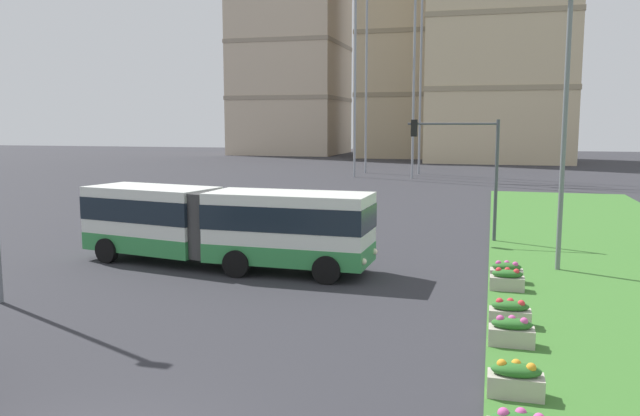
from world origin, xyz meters
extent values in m
cube|color=silver|center=(-1.05, 13.62, 1.73)|extent=(6.07, 2.68, 2.55)
cube|color=#338C47|center=(-1.05, 13.62, 0.80)|extent=(6.09, 2.70, 0.70)
cube|color=#19232D|center=(-1.05, 13.62, 2.15)|extent=(6.11, 2.72, 0.90)
cube|color=silver|center=(-7.10, 14.31, 1.73)|extent=(5.58, 3.44, 2.55)
cube|color=#338C47|center=(-7.10, 14.31, 0.80)|extent=(5.60, 3.47, 0.70)
cube|color=#19232D|center=(-7.10, 14.31, 2.15)|extent=(5.63, 3.49, 0.90)
cylinder|color=#383838|center=(-4.05, 13.72, 1.72)|extent=(2.40, 2.40, 2.45)
cylinder|color=black|center=(0.78, 14.82, 0.50)|extent=(1.01, 0.31, 1.00)
cylinder|color=black|center=(0.71, 12.32, 0.50)|extent=(1.01, 0.31, 1.00)
cylinder|color=black|center=(-2.62, 14.92, 0.50)|extent=(1.01, 0.31, 1.00)
cylinder|color=black|center=(-2.69, 12.42, 0.50)|extent=(1.01, 0.31, 1.00)
cylinder|color=black|center=(-8.13, 15.78, 0.50)|extent=(1.03, 0.47, 1.00)
cylinder|color=black|center=(-8.61, 13.33, 0.50)|extent=(1.03, 0.47, 1.00)
sphere|color=#F9EFC6|center=(1.99, 14.43, 0.80)|extent=(0.24, 0.24, 0.24)
sphere|color=#F9EFC6|center=(1.94, 12.63, 0.80)|extent=(0.24, 0.24, 0.24)
cube|color=maroon|center=(-6.00, 19.14, 0.58)|extent=(4.57, 2.26, 0.80)
cube|color=black|center=(-6.15, 19.15, 1.28)|extent=(2.54, 1.93, 0.60)
cylinder|color=black|center=(-4.41, 19.87, 0.32)|extent=(0.66, 0.29, 0.64)
cylinder|color=black|center=(-4.61, 18.08, 0.32)|extent=(0.66, 0.29, 0.64)
cylinder|color=black|center=(-7.39, 20.19, 0.32)|extent=(0.66, 0.29, 0.64)
cylinder|color=black|center=(-7.59, 18.40, 0.32)|extent=(0.66, 0.29, 0.64)
sphere|color=#D14C99|center=(6.43, 2.00, 0.72)|extent=(0.20, 0.20, 0.20)
sphere|color=#D14C99|center=(6.71, 2.08, 0.72)|extent=(0.20, 0.20, 0.20)
cube|color=#B7AD9E|center=(6.71, 4.28, 0.30)|extent=(1.10, 0.56, 0.44)
ellipsoid|color=#2D6B28|center=(6.71, 4.28, 0.62)|extent=(0.99, 0.50, 0.28)
sphere|color=orange|center=(6.43, 4.28, 0.72)|extent=(0.20, 0.20, 0.20)
sphere|color=orange|center=(6.71, 4.36, 0.72)|extent=(0.20, 0.20, 0.20)
sphere|color=orange|center=(6.99, 4.22, 0.72)|extent=(0.20, 0.20, 0.20)
cube|color=#B7AD9E|center=(6.71, 7.37, 0.30)|extent=(1.10, 0.56, 0.44)
ellipsoid|color=#2D6B28|center=(6.71, 7.37, 0.62)|extent=(0.99, 0.50, 0.28)
sphere|color=#D14C99|center=(6.43, 7.37, 0.72)|extent=(0.20, 0.20, 0.20)
sphere|color=#D14C99|center=(6.71, 7.45, 0.72)|extent=(0.20, 0.20, 0.20)
sphere|color=#D14C99|center=(6.99, 7.31, 0.72)|extent=(0.20, 0.20, 0.20)
cube|color=#B7AD9E|center=(6.71, 8.99, 0.30)|extent=(1.10, 0.56, 0.44)
ellipsoid|color=#2D6B28|center=(6.71, 8.99, 0.62)|extent=(0.99, 0.50, 0.28)
sphere|color=red|center=(6.43, 8.99, 0.72)|extent=(0.20, 0.20, 0.20)
sphere|color=red|center=(6.71, 9.07, 0.72)|extent=(0.20, 0.20, 0.20)
sphere|color=red|center=(6.99, 8.93, 0.72)|extent=(0.20, 0.20, 0.20)
cube|color=#B7AD9E|center=(6.71, 12.84, 0.30)|extent=(1.10, 0.56, 0.44)
ellipsoid|color=#2D6B28|center=(6.71, 12.84, 0.62)|extent=(0.99, 0.50, 0.28)
sphere|color=red|center=(6.43, 12.84, 0.72)|extent=(0.20, 0.20, 0.20)
sphere|color=red|center=(6.71, 12.92, 0.72)|extent=(0.20, 0.20, 0.20)
sphere|color=red|center=(6.99, 12.78, 0.72)|extent=(0.20, 0.20, 0.20)
cube|color=#B7AD9E|center=(6.71, 13.95, 0.30)|extent=(1.10, 0.56, 0.44)
ellipsoid|color=#2D6B28|center=(6.71, 13.95, 0.62)|extent=(0.99, 0.50, 0.28)
sphere|color=#D14C99|center=(6.43, 13.95, 0.72)|extent=(0.20, 0.20, 0.20)
sphere|color=#D14C99|center=(6.71, 14.03, 0.72)|extent=(0.20, 0.20, 0.20)
sphere|color=#D14C99|center=(6.99, 13.89, 0.72)|extent=(0.20, 0.20, 0.20)
cylinder|color=#474C51|center=(6.31, 22.00, 2.85)|extent=(0.16, 0.16, 5.71)
cylinder|color=#474C51|center=(4.25, 22.00, 5.51)|extent=(4.13, 0.10, 0.10)
cube|color=black|center=(2.48, 22.00, 5.31)|extent=(0.28, 0.28, 0.80)
sphere|color=red|center=(2.48, 22.00, 5.56)|extent=(0.16, 0.16, 0.16)
sphere|color=yellow|center=(2.48, 22.00, 5.30)|extent=(0.16, 0.16, 0.16)
sphere|color=green|center=(2.48, 22.00, 5.04)|extent=(0.16, 0.16, 0.16)
cylinder|color=slate|center=(8.61, 16.44, 4.98)|extent=(0.18, 0.18, 9.96)
cube|color=#C6B299|center=(-30.00, 104.80, 24.09)|extent=(18.55, 18.73, 48.19)
cube|color=gray|center=(-30.00, 104.80, 9.99)|extent=(18.75, 18.93, 0.70)
cube|color=gray|center=(-30.00, 104.80, 19.62)|extent=(18.75, 18.93, 0.70)
cube|color=tan|center=(-4.78, 98.68, 24.30)|extent=(21.44, 14.16, 48.59)
cube|color=#85765B|center=(-4.78, 98.68, 10.07)|extent=(21.64, 14.36, 0.70)
cube|color=#85765B|center=(-4.78, 98.68, 19.79)|extent=(21.64, 14.36, 0.70)
cube|color=#9C8D6E|center=(6.79, 88.19, 10.27)|extent=(20.37, 14.65, 0.70)
cube|color=#9C8D6E|center=(6.79, 88.19, 20.20)|extent=(20.37, 14.65, 0.70)
cylinder|color=gray|center=(-1.72, 62.32, 14.97)|extent=(0.24, 0.24, 29.95)
cylinder|color=gray|center=(-7.72, 62.32, 14.97)|extent=(0.24, 0.24, 29.95)
cylinder|color=gray|center=(-1.72, 56.32, 14.97)|extent=(0.24, 0.24, 29.95)
cylinder|color=gray|center=(-7.72, 56.32, 14.97)|extent=(0.24, 0.24, 29.95)
camera|label=1|loc=(6.11, -8.53, 5.51)|focal=35.81mm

